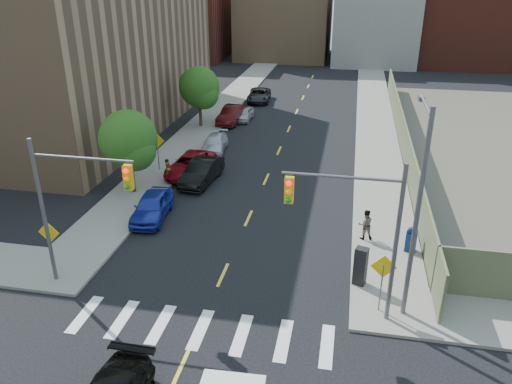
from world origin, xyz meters
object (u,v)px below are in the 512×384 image
at_px(mailbox, 411,240).
at_px(payphone, 360,266).
at_px(pedestrian_west, 168,171).
at_px(pedestrian_east, 365,224).
at_px(parked_car_grey, 259,95).
at_px(parked_car_silver, 215,143).
at_px(parked_car_blue, 152,206).
at_px(parked_car_white, 244,114).
at_px(parked_car_maroon, 232,115).
at_px(parked_car_black, 202,172).
at_px(parked_car_red, 190,165).

height_order(mailbox, payphone, payphone).
xyz_separation_m(pedestrian_west, pedestrian_east, (12.92, -5.32, 0.02)).
xyz_separation_m(parked_car_grey, pedestrian_west, (-1.74, -23.57, 0.28)).
bearing_deg(parked_car_silver, mailbox, -48.02).
height_order(parked_car_blue, pedestrian_west, pedestrian_west).
relative_size(parked_car_white, payphone, 1.93).
distance_m(parked_car_maroon, parked_car_grey, 8.63).
distance_m(parked_car_white, mailbox, 26.00).
distance_m(payphone, pedestrian_east, 4.30).
relative_size(parked_car_blue, pedestrian_east, 2.64).
bearing_deg(parked_car_maroon, pedestrian_east, -53.41).
relative_size(parked_car_maroon, mailbox, 3.62).
bearing_deg(parked_car_silver, parked_car_white, 82.81).
height_order(payphone, pedestrian_west, payphone).
bearing_deg(parked_car_blue, parked_car_silver, 82.55).
bearing_deg(pedestrian_west, parked_car_grey, 4.40).
xyz_separation_m(parked_car_black, parked_car_silver, (-0.83, 6.36, -0.16)).
bearing_deg(parked_car_maroon, payphone, -58.47).
relative_size(parked_car_grey, pedestrian_west, 3.02).
height_order(parked_car_grey, pedestrian_west, pedestrian_west).
xyz_separation_m(parked_car_red, parked_car_silver, (0.37, 5.08, -0.09)).
bearing_deg(payphone, parked_car_red, 153.36).
distance_m(parked_car_blue, pedestrian_east, 12.13).
relative_size(parked_car_grey, payphone, 2.68).
xyz_separation_m(parked_car_grey, pedestrian_east, (11.18, -28.89, 0.30)).
distance_m(parked_car_grey, payphone, 34.94).
bearing_deg(pedestrian_west, mailbox, -103.47).
bearing_deg(payphone, parked_car_blue, 176.37).
xyz_separation_m(parked_car_red, payphone, (11.77, -11.57, 0.36)).
distance_m(parked_car_blue, parked_car_silver, 11.99).
distance_m(parked_car_silver, parked_car_grey, 16.53).
xyz_separation_m(parked_car_white, parked_car_grey, (0.06, 7.54, 0.08)).
xyz_separation_m(parked_car_black, pedestrian_east, (10.82, -6.01, 0.21)).
relative_size(parked_car_silver, parked_car_grey, 0.86).
height_order(parked_car_blue, parked_car_black, parked_car_black).
bearing_deg(parked_car_grey, parked_car_silver, -96.61).
bearing_deg(parked_car_maroon, mailbox, -49.98).
relative_size(mailbox, pedestrian_west, 0.81).
bearing_deg(parked_car_grey, pedestrian_east, -73.81).
bearing_deg(parked_car_black, parked_car_white, 97.33).
relative_size(parked_car_maroon, pedestrian_east, 2.86).
xyz_separation_m(parked_car_blue, parked_car_grey, (0.94, 28.50, -0.06)).
bearing_deg(parked_car_black, mailbox, -21.86).
height_order(parked_car_black, pedestrian_east, pedestrian_east).
xyz_separation_m(parked_car_black, parked_car_red, (-1.20, 1.28, -0.06)).
relative_size(parked_car_red, payphone, 2.76).
bearing_deg(payphone, parked_car_black, 153.63).
height_order(parked_car_grey, payphone, payphone).
height_order(parked_car_silver, parked_car_grey, parked_car_grey).
height_order(parked_car_black, parked_car_white, parked_car_black).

